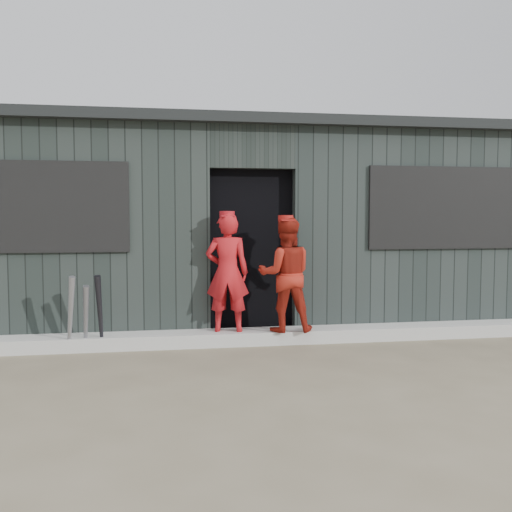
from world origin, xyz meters
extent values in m
plane|color=brown|center=(0.00, 0.00, 0.00)|extent=(80.00, 80.00, 0.00)
cube|color=#ABABA6|center=(0.00, 1.82, 0.07)|extent=(8.00, 0.36, 0.15)
cone|color=gray|center=(-2.00, 1.60, 0.42)|extent=(0.17, 0.31, 0.84)
cone|color=slate|center=(-1.85, 1.66, 0.37)|extent=(0.13, 0.29, 0.73)
cone|color=black|center=(-1.70, 1.66, 0.42)|extent=(0.09, 0.27, 0.84)
imported|color=red|center=(-0.32, 1.82, 0.82)|extent=(0.53, 0.39, 1.33)
imported|color=maroon|center=(0.32, 1.72, 0.79)|extent=(0.67, 0.55, 1.28)
imported|color=#B9B9B9|center=(0.22, 2.43, 0.56)|extent=(0.55, 0.37, 1.11)
cube|color=black|center=(0.00, 3.50, 1.20)|extent=(7.60, 2.70, 2.20)
cube|color=#272E2B|center=(-2.25, 2.10, 1.25)|extent=(3.50, 0.20, 2.50)
cube|color=#28302D|center=(2.25, 2.10, 1.25)|extent=(3.50, 0.20, 2.50)
cube|color=#242B28|center=(0.00, 2.10, 2.25)|extent=(1.00, 0.20, 0.50)
cube|color=#252C2A|center=(3.90, 3.50, 1.25)|extent=(0.20, 3.00, 2.50)
cube|color=#262E2B|center=(0.00, 4.90, 1.25)|extent=(8.00, 0.20, 2.50)
cube|color=black|center=(0.00, 3.50, 2.56)|extent=(8.30, 3.30, 0.12)
cube|color=black|center=(-2.40, 1.98, 1.55)|extent=(2.00, 0.04, 1.00)
cube|color=black|center=(2.40, 1.98, 1.55)|extent=(2.00, 0.04, 1.00)
cube|color=black|center=(-0.14, 2.55, 1.35)|extent=(0.22, 0.22, 0.93)
cube|color=black|center=(0.03, 2.64, 1.30)|extent=(0.24, 0.21, 0.87)
camera|label=1|loc=(-1.05, -4.52, 1.45)|focal=40.00mm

